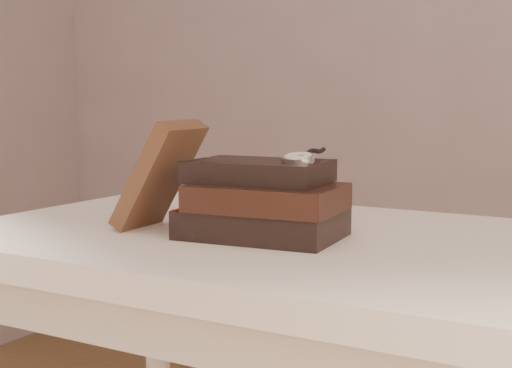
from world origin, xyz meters
The scene contains 5 objects.
table centered at (0.00, 0.35, 0.66)m, with size 1.00×0.60×0.75m.
book_stack centered at (-0.03, 0.31, 0.80)m, with size 0.23×0.17×0.11m.
journal centered at (-0.20, 0.29, 0.83)m, with size 0.03×0.11×0.17m, color #3A2316.
pocket_watch centered at (0.02, 0.31, 0.87)m, with size 0.05×0.15×0.02m.
eyeglasses centered at (-0.12, 0.37, 0.81)m, with size 0.10×0.11×0.04m.
Camera 1 is at (0.48, -0.59, 0.95)m, focal length 52.20 mm.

